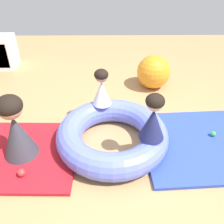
% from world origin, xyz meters
% --- Properties ---
extents(ground_plane, '(8.00, 8.00, 0.00)m').
position_xyz_m(ground_plane, '(0.00, 0.00, 0.00)').
color(ground_plane, tan).
extents(gym_mat_far_right, '(1.95, 1.33, 0.04)m').
position_xyz_m(gym_mat_far_right, '(1.21, 0.08, 0.02)').
color(gym_mat_far_right, '#2D47B7').
rests_on(gym_mat_far_right, ground).
extents(gym_mat_far_left, '(1.24, 1.11, 0.04)m').
position_xyz_m(gym_mat_far_left, '(-1.10, -0.09, 0.02)').
color(gym_mat_far_left, '#B21923').
rests_on(gym_mat_far_left, ground).
extents(inflatable_cushion, '(1.28, 1.28, 0.30)m').
position_xyz_m(inflatable_cushion, '(-0.10, 0.08, 0.15)').
color(inflatable_cushion, '#6070E5').
rests_on(inflatable_cushion, ground).
extents(child_in_navy, '(0.33, 0.33, 0.52)m').
position_xyz_m(child_in_navy, '(0.31, -0.12, 0.55)').
color(child_in_navy, navy).
rests_on(child_in_navy, inflatable_cushion).
extents(child_in_white, '(0.30, 0.30, 0.47)m').
position_xyz_m(child_in_white, '(-0.22, 0.52, 0.52)').
color(child_in_white, white).
rests_on(child_in_white, inflatable_cushion).
extents(adult_seated, '(0.52, 0.52, 0.74)m').
position_xyz_m(adult_seated, '(-1.10, -0.09, 0.40)').
color(adult_seated, '#383842').
rests_on(adult_seated, gym_mat_far_left).
extents(play_ball_red, '(0.08, 0.08, 0.08)m').
position_xyz_m(play_ball_red, '(-1.01, -0.41, 0.08)').
color(play_ball_red, red).
rests_on(play_ball_red, gym_mat_far_left).
extents(play_ball_green, '(0.06, 0.06, 0.06)m').
position_xyz_m(play_ball_green, '(1.12, 0.18, 0.07)').
color(play_ball_green, green).
rests_on(play_ball_green, gym_mat_far_right).
extents(play_ball_blue, '(0.10, 0.10, 0.10)m').
position_xyz_m(play_ball_blue, '(0.42, 0.20, 0.09)').
color(play_ball_blue, blue).
rests_on(play_ball_blue, gym_mat_far_right).
extents(exercise_ball_large, '(0.52, 0.52, 0.52)m').
position_xyz_m(exercise_ball_large, '(0.57, 1.46, 0.26)').
color(exercise_ball_large, orange).
rests_on(exercise_ball_large, ground).
extents(storage_cube, '(0.44, 0.44, 0.56)m').
position_xyz_m(storage_cube, '(-2.08, 2.24, 0.28)').
color(storage_cube, white).
rests_on(storage_cube, ground).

